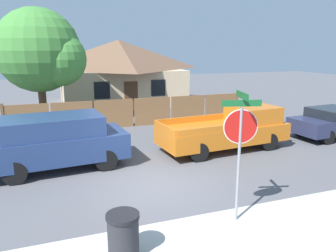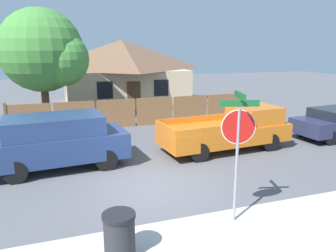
% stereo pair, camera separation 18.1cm
% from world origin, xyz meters
% --- Properties ---
extents(ground_plane, '(80.00, 80.00, 0.00)m').
position_xyz_m(ground_plane, '(0.00, 0.00, 0.00)').
color(ground_plane, '#56565B').
extents(wooden_fence, '(12.82, 0.12, 1.61)m').
position_xyz_m(wooden_fence, '(1.33, 8.04, 0.76)').
color(wooden_fence, brown).
rests_on(wooden_fence, ground).
extents(house, '(9.06, 7.94, 4.73)m').
position_xyz_m(house, '(2.19, 15.83, 2.45)').
color(house, beige).
rests_on(house, ground).
extents(oak_tree, '(4.53, 4.31, 6.17)m').
position_xyz_m(oak_tree, '(-3.02, 9.58, 3.91)').
color(oak_tree, brown).
rests_on(oak_tree, ground).
extents(red_suv, '(4.78, 2.41, 1.88)m').
position_xyz_m(red_suv, '(-2.72, 2.72, 1.02)').
color(red_suv, navy).
rests_on(red_suv, ground).
extents(orange_pickup, '(5.53, 2.48, 1.75)m').
position_xyz_m(orange_pickup, '(4.09, 2.74, 0.84)').
color(orange_pickup, orange).
rests_on(orange_pickup, ground).
extents(parked_sedan, '(4.42, 2.19, 1.40)m').
position_xyz_m(parked_sedan, '(9.74, 2.72, 0.73)').
color(parked_sedan, '#282D4C').
rests_on(parked_sedan, ground).
extents(stop_sign, '(0.91, 0.82, 3.17)m').
position_xyz_m(stop_sign, '(1.27, -2.51, 2.16)').
color(stop_sign, gray).
rests_on(stop_sign, ground).
extents(trash_bin, '(0.68, 0.68, 0.94)m').
position_xyz_m(trash_bin, '(-1.65, -3.01, 0.48)').
color(trash_bin, '#28282D').
rests_on(trash_bin, ground).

